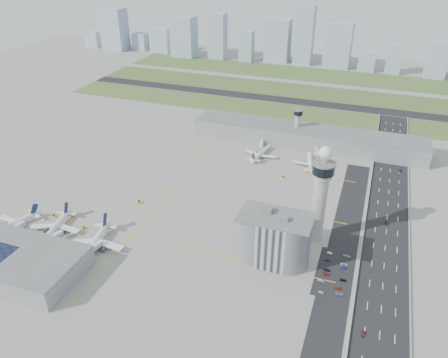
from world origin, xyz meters
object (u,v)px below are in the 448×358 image
(airplane_near_b, at_px, (54,225))
(car_lot_7, at_px, (338,288))
(jet_bridge_far_0, at_px, (262,142))
(car_lot_1, at_px, (321,280))
(control_tower, at_px, (321,191))
(car_hw_4, at_px, (384,141))
(tug_3, at_px, (139,202))
(car_lot_2, at_px, (326,274))
(jet_bridge_near_1, at_px, (44,245))
(jet_bridge_far_1, at_px, (316,150))
(car_lot_10, at_px, (344,264))
(airplane_far_a, at_px, (261,151))
(jet_bridge_near_0, at_px, (6,235))
(car_lot_8, at_px, (343,280))
(car_hw_0, at_px, (363,334))
(tug_0, at_px, (54,216))
(jet_bridge_near_2, at_px, (86,256))
(admin_building, at_px, (274,238))
(car_lot_11, at_px, (347,256))
(car_lot_4, at_px, (328,260))
(airplane_near_c, at_px, (93,241))
(car_hw_1, at_px, (386,223))
(car_hw_2, at_px, (400,171))
(tug_2, at_px, (84,228))
(car_lot_6, at_px, (339,294))
(car_lot_5, at_px, (330,253))
(car_lot_9, at_px, (343,268))
(tug_4, at_px, (282,177))
(car_lot_3, at_px, (327,270))
(car_lot_0, at_px, (321,292))
(tug_1, at_px, (72,215))
(secondary_tower, at_px, (297,123))
(airplane_near_a, at_px, (11,222))

(airplane_near_b, bearing_deg, car_lot_7, 82.10)
(jet_bridge_far_0, distance_m, car_lot_1, 182.01)
(control_tower, height_order, car_hw_4, control_tower)
(tug_3, bearing_deg, car_lot_2, 40.51)
(jet_bridge_near_1, distance_m, jet_bridge_far_1, 235.53)
(car_lot_10, bearing_deg, car_lot_7, 171.43)
(airplane_far_a, bearing_deg, jet_bridge_near_0, 154.43)
(airplane_far_a, distance_m, car_lot_8, 161.73)
(car_hw_0, bearing_deg, tug_0, 176.63)
(jet_bridge_near_2, distance_m, car_hw_0, 160.33)
(admin_building, bearing_deg, car_hw_4, 74.50)
(tug_0, height_order, car_lot_8, tug_0)
(airplane_near_b, distance_m, car_lot_11, 186.45)
(admin_building, height_order, car_lot_4, admin_building)
(airplane_near_c, height_order, car_hw_1, airplane_near_c)
(car_lot_1, relative_size, car_lot_8, 1.06)
(car_hw_2, bearing_deg, tug_2, -136.69)
(jet_bridge_near_0, distance_m, car_hw_2, 297.85)
(car_lot_10, height_order, car_lot_11, car_lot_11)
(car_lot_6, bearing_deg, jet_bridge_near_2, 104.91)
(car_lot_1, distance_m, car_hw_0, 39.90)
(car_lot_5, distance_m, car_lot_9, 14.57)
(admin_building, bearing_deg, car_lot_2, -6.01)
(tug_4, bearing_deg, car_lot_7, 132.23)
(car_lot_11, bearing_deg, car_lot_1, 155.64)
(car_hw_1, bearing_deg, jet_bridge_near_1, -159.89)
(car_lot_2, xyz_separation_m, car_lot_3, (-0.16, 3.87, 0.01))
(jet_bridge_far_1, xyz_separation_m, car_lot_0, (31.58, -172.70, -2.29))
(car_lot_5, xyz_separation_m, car_hw_2, (39.36, 126.66, 0.08))
(jet_bridge_far_1, bearing_deg, car_hw_4, 119.84)
(tug_1, xyz_separation_m, car_lot_4, (172.87, 12.24, -0.37))
(airplane_near_c, xyz_separation_m, car_lot_0, (138.16, 9.83, -5.78))
(tug_3, bearing_deg, jet_bridge_far_1, 102.89)
(control_tower, height_order, car_lot_10, control_tower)
(car_lot_1, relative_size, car_lot_10, 0.89)
(airplane_near_c, bearing_deg, jet_bridge_near_1, -80.70)
(airplane_far_a, distance_m, car_lot_7, 167.17)
(car_lot_0, height_order, car_lot_11, car_lot_11)
(control_tower, distance_m, jet_bridge_near_2, 146.36)
(secondary_tower, relative_size, airplane_near_a, 0.84)
(control_tower, relative_size, airplane_near_c, 1.42)
(car_lot_10, bearing_deg, car_lot_8, 177.43)
(secondary_tower, bearing_deg, tug_2, -119.20)
(airplane_near_c, xyz_separation_m, airplane_far_a, (62.03, 160.23, -1.36))
(tug_1, xyz_separation_m, car_lot_3, (173.66, 3.31, -0.35))
(car_lot_2, bearing_deg, jet_bridge_far_0, 35.91)
(car_lot_9, distance_m, car_lot_11, 11.54)
(car_lot_1, bearing_deg, car_hw_0, -138.78)
(jet_bridge_far_1, relative_size, car_lot_1, 3.64)
(jet_bridge_near_1, distance_m, car_lot_0, 167.83)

